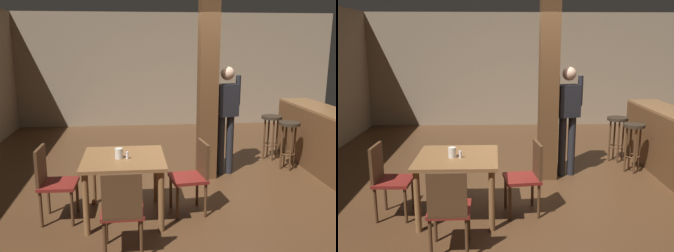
{
  "view_description": "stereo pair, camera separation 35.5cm",
  "coord_description": "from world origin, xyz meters",
  "views": [
    {
      "loc": [
        -1.17,
        -4.97,
        2.07
      ],
      "look_at": [
        -0.66,
        0.05,
        0.95
      ],
      "focal_mm": 40.0,
      "sensor_mm": 36.0,
      "label": 1
    },
    {
      "loc": [
        -0.81,
        -4.99,
        2.07
      ],
      "look_at": [
        -0.66,
        0.05,
        0.95
      ],
      "focal_mm": 40.0,
      "sensor_mm": 36.0,
      "label": 2
    }
  ],
  "objects": [
    {
      "name": "ground_plane",
      "position": [
        0.0,
        0.0,
        0.0
      ],
      "size": [
        10.8,
        10.8,
        0.0
      ],
      "primitive_type": "plane",
      "color": "#4C301C"
    },
    {
      "name": "wall_back",
      "position": [
        0.0,
        4.5,
        1.4
      ],
      "size": [
        8.0,
        0.1,
        2.8
      ],
      "primitive_type": "cube",
      "color": "gray",
      "rests_on": "ground_plane"
    },
    {
      "name": "pillar",
      "position": [
        -0.01,
        0.57,
        1.4
      ],
      "size": [
        0.28,
        0.28,
        2.8
      ],
      "primitive_type": "cube",
      "color": "brown",
      "rests_on": "ground_plane"
    },
    {
      "name": "dining_table",
      "position": [
        -1.27,
        -0.71,
        0.63
      ],
      "size": [
        0.96,
        0.96,
        0.75
      ],
      "color": "brown",
      "rests_on": "ground_plane"
    },
    {
      "name": "chair_south",
      "position": [
        -1.27,
        -1.59,
        0.51
      ],
      "size": [
        0.43,
        0.43,
        0.89
      ],
      "color": "maroon",
      "rests_on": "ground_plane"
    },
    {
      "name": "chair_east",
      "position": [
        -0.41,
        -0.67,
        0.51
      ],
      "size": [
        0.47,
        0.47,
        0.89
      ],
      "color": "maroon",
      "rests_on": "ground_plane"
    },
    {
      "name": "chair_west",
      "position": [
        -2.11,
        -0.72,
        0.51
      ],
      "size": [
        0.43,
        0.43,
        0.89
      ],
      "color": "maroon",
      "rests_on": "ground_plane"
    },
    {
      "name": "napkin_cup",
      "position": [
        -1.32,
        -0.76,
        0.82
      ],
      "size": [
        0.09,
        0.09,
        0.12
      ],
      "primitive_type": "cylinder",
      "color": "silver",
      "rests_on": "dining_table"
    },
    {
      "name": "salt_shaker",
      "position": [
        -1.22,
        -0.78,
        0.8
      ],
      "size": [
        0.03,
        0.03,
        0.08
      ],
      "primitive_type": "cylinder",
      "color": "silver",
      "rests_on": "dining_table"
    },
    {
      "name": "standing_person",
      "position": [
        0.32,
        0.67,
        1.0
      ],
      "size": [
        0.47,
        0.28,
        1.72
      ],
      "color": "black",
      "rests_on": "ground_plane"
    },
    {
      "name": "bar_counter",
      "position": [
        1.9,
        0.83,
        0.52
      ],
      "size": [
        0.56,
        2.31,
        1.02
      ],
      "color": "brown",
      "rests_on": "ground_plane"
    },
    {
      "name": "bar_stool_near",
      "position": [
        1.41,
        0.78,
        0.6
      ],
      "size": [
        0.34,
        0.34,
        0.8
      ],
      "color": "#2D2319",
      "rests_on": "ground_plane"
    },
    {
      "name": "bar_stool_mid",
      "position": [
        1.33,
        1.35,
        0.6
      ],
      "size": [
        0.36,
        0.36,
        0.8
      ],
      "color": "#2D2319",
      "rests_on": "ground_plane"
    }
  ]
}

